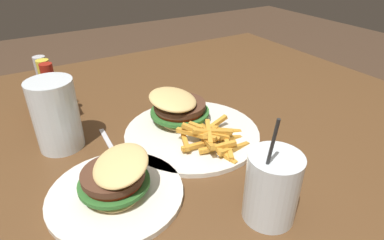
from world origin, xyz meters
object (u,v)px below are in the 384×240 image
object	(u,v)px
beer_glass	(56,116)
meal_plate_far	(116,184)
condiment_caddy	(50,94)
meal_plate_near	(186,120)
juice_glass	(271,190)
spoon	(118,158)

from	to	relation	value
beer_glass	meal_plate_far	bearing A→B (deg)	-166.91
meal_plate_far	condiment_caddy	distance (m)	0.37
meal_plate_near	condiment_caddy	world-z (taller)	condiment_caddy
meal_plate_near	beer_glass	size ratio (longest dim) A/B	2.01
beer_glass	juice_glass	distance (m)	0.44
meal_plate_far	juice_glass	bearing A→B (deg)	-130.67
meal_plate_near	beer_glass	world-z (taller)	beer_glass
meal_plate_near	spoon	distance (m)	0.18
meal_plate_far	beer_glass	bearing A→B (deg)	13.09
beer_glass	spoon	size ratio (longest dim) A/B	0.89
meal_plate_far	meal_plate_near	bearing A→B (deg)	-58.85
juice_glass	condiment_caddy	xyz separation A→B (m)	(0.53, 0.23, -0.00)
meal_plate_near	meal_plate_far	distance (m)	0.24
juice_glass	meal_plate_far	bearing A→B (deg)	49.33
beer_glass	condiment_caddy	distance (m)	0.17
spoon	juice_glass	bearing A→B (deg)	33.86
meal_plate_near	meal_plate_far	bearing A→B (deg)	121.15
meal_plate_near	juice_glass	world-z (taller)	juice_glass
meal_plate_near	condiment_caddy	bearing A→B (deg)	44.78
meal_plate_near	spoon	xyz separation A→B (m)	(-0.03, 0.17, -0.02)
beer_glass	condiment_caddy	bearing A→B (deg)	-3.94
condiment_caddy	beer_glass	bearing A→B (deg)	176.06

